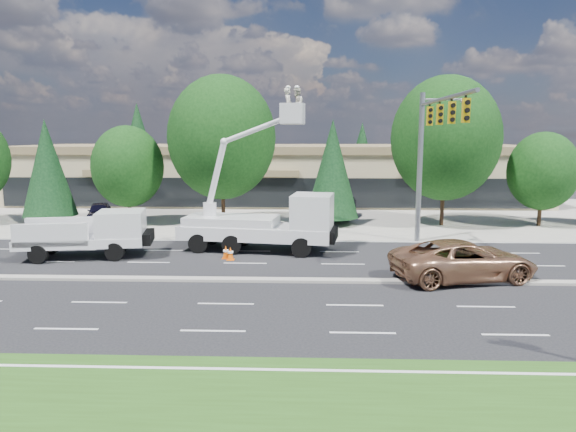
{
  "coord_description": "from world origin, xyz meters",
  "views": [
    {
      "loc": [
        3.09,
        -22.26,
        6.49
      ],
      "look_at": [
        2.18,
        3.65,
        2.4
      ],
      "focal_mm": 32.0,
      "sensor_mm": 36.0,
      "label": 1
    }
  ],
  "objects_px": {
    "utility_pickup": "(92,238)",
    "bucket_truck": "(268,217)",
    "signal_mast": "(430,143)",
    "minivan": "(463,260)"
  },
  "relations": [
    {
      "from": "signal_mast",
      "to": "utility_pickup",
      "type": "distance_m",
      "value": 19.28
    },
    {
      "from": "signal_mast",
      "to": "utility_pickup",
      "type": "bearing_deg",
      "value": -171.49
    },
    {
      "from": "minivan",
      "to": "utility_pickup",
      "type": "bearing_deg",
      "value": 66.08
    },
    {
      "from": "utility_pickup",
      "to": "signal_mast",
      "type": "bearing_deg",
      "value": -2.12
    },
    {
      "from": "utility_pickup",
      "to": "bucket_truck",
      "type": "distance_m",
      "value": 9.58
    },
    {
      "from": "utility_pickup",
      "to": "minivan",
      "type": "bearing_deg",
      "value": -21.84
    },
    {
      "from": "signal_mast",
      "to": "utility_pickup",
      "type": "relative_size",
      "value": 1.5
    },
    {
      "from": "utility_pickup",
      "to": "bucket_truck",
      "type": "xyz_separation_m",
      "value": [
        9.36,
        1.8,
        0.96
      ]
    },
    {
      "from": "bucket_truck",
      "to": "minivan",
      "type": "relative_size",
      "value": 1.4
    },
    {
      "from": "utility_pickup",
      "to": "bucket_truck",
      "type": "bearing_deg",
      "value": 0.27
    }
  ]
}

